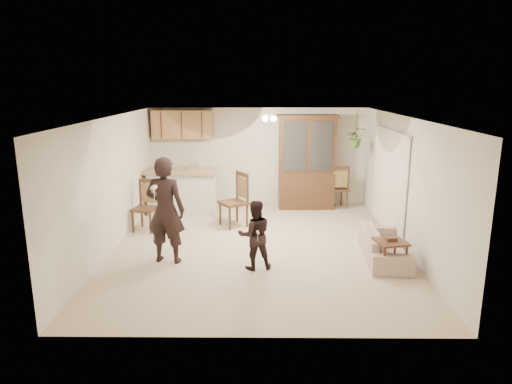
{
  "coord_description": "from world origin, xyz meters",
  "views": [
    {
      "loc": [
        0.03,
        -8.37,
        3.1
      ],
      "look_at": [
        -0.04,
        0.4,
        1.0
      ],
      "focal_mm": 32.0,
      "sensor_mm": 36.0,
      "label": 1
    }
  ],
  "objects_px": {
    "side_table": "(390,255)",
    "chair_hutch_left": "(233,211)",
    "chair_hutch_right": "(337,195)",
    "sofa": "(385,239)",
    "adult": "(166,213)",
    "child": "(255,231)",
    "chair_bar": "(146,217)",
    "china_hutch": "(307,163)"
  },
  "relations": [
    {
      "from": "chair_bar",
      "to": "chair_hutch_right",
      "type": "distance_m",
      "value": 4.81
    },
    {
      "from": "chair_bar",
      "to": "chair_hutch_right",
      "type": "bearing_deg",
      "value": 36.42
    },
    {
      "from": "sofa",
      "to": "adult",
      "type": "height_order",
      "value": "adult"
    },
    {
      "from": "chair_bar",
      "to": "chair_hutch_right",
      "type": "relative_size",
      "value": 0.99
    },
    {
      "from": "sofa",
      "to": "chair_hutch_left",
      "type": "height_order",
      "value": "chair_hutch_left"
    },
    {
      "from": "adult",
      "to": "chair_hutch_left",
      "type": "relative_size",
      "value": 1.51
    },
    {
      "from": "side_table",
      "to": "sofa",
      "type": "bearing_deg",
      "value": 84.04
    },
    {
      "from": "china_hutch",
      "to": "chair_hutch_left",
      "type": "distance_m",
      "value": 2.5
    },
    {
      "from": "chair_hutch_right",
      "to": "adult",
      "type": "bearing_deg",
      "value": 36.07
    },
    {
      "from": "chair_bar",
      "to": "sofa",
      "type": "bearing_deg",
      "value": -5.64
    },
    {
      "from": "chair_bar",
      "to": "chair_hutch_left",
      "type": "bearing_deg",
      "value": 23.44
    },
    {
      "from": "adult",
      "to": "china_hutch",
      "type": "xyz_separation_m",
      "value": [
        2.81,
        3.67,
        0.26
      ]
    },
    {
      "from": "child",
      "to": "side_table",
      "type": "distance_m",
      "value": 2.31
    },
    {
      "from": "chair_bar",
      "to": "side_table",
      "type": "bearing_deg",
      "value": -11.88
    },
    {
      "from": "chair_bar",
      "to": "chair_hutch_left",
      "type": "relative_size",
      "value": 0.92
    },
    {
      "from": "child",
      "to": "side_table",
      "type": "bearing_deg",
      "value": 166.75
    },
    {
      "from": "china_hutch",
      "to": "chair_hutch_right",
      "type": "bearing_deg",
      "value": -0.62
    },
    {
      "from": "chair_hutch_right",
      "to": "china_hutch",
      "type": "bearing_deg",
      "value": -9.07
    },
    {
      "from": "china_hutch",
      "to": "side_table",
      "type": "bearing_deg",
      "value": -76.93
    },
    {
      "from": "sofa",
      "to": "child",
      "type": "distance_m",
      "value": 2.41
    },
    {
      "from": "china_hutch",
      "to": "chair_hutch_right",
      "type": "distance_m",
      "value": 1.16
    },
    {
      "from": "child",
      "to": "chair_hutch_left",
      "type": "distance_m",
      "value": 2.47
    },
    {
      "from": "sofa",
      "to": "china_hutch",
      "type": "distance_m",
      "value": 3.74
    },
    {
      "from": "chair_hutch_left",
      "to": "china_hutch",
      "type": "bearing_deg",
      "value": 98.65
    },
    {
      "from": "sofa",
      "to": "child",
      "type": "height_order",
      "value": "child"
    },
    {
      "from": "chair_hutch_left",
      "to": "chair_hutch_right",
      "type": "relative_size",
      "value": 1.08
    },
    {
      "from": "adult",
      "to": "china_hutch",
      "type": "relative_size",
      "value": 0.77
    },
    {
      "from": "chair_hutch_left",
      "to": "chair_hutch_right",
      "type": "xyz_separation_m",
      "value": [
        2.55,
        1.58,
        -0.02
      ]
    },
    {
      "from": "sofa",
      "to": "chair_hutch_left",
      "type": "bearing_deg",
      "value": 60.3
    },
    {
      "from": "side_table",
      "to": "chair_bar",
      "type": "xyz_separation_m",
      "value": [
        -4.64,
        2.13,
        0.03
      ]
    },
    {
      "from": "sofa",
      "to": "side_table",
      "type": "xyz_separation_m",
      "value": [
        -0.06,
        -0.57,
        -0.09
      ]
    },
    {
      "from": "adult",
      "to": "child",
      "type": "bearing_deg",
      "value": 179.45
    },
    {
      "from": "chair_hutch_left",
      "to": "adult",
      "type": "bearing_deg",
      "value": -59.94
    },
    {
      "from": "chair_bar",
      "to": "chair_hutch_left",
      "type": "xyz_separation_m",
      "value": [
        1.87,
        0.35,
        0.03
      ]
    },
    {
      "from": "adult",
      "to": "chair_hutch_right",
      "type": "distance_m",
      "value": 5.18
    },
    {
      "from": "side_table",
      "to": "adult",
      "type": "bearing_deg",
      "value": 174.28
    },
    {
      "from": "china_hutch",
      "to": "chair_hutch_left",
      "type": "height_order",
      "value": "china_hutch"
    },
    {
      "from": "china_hutch",
      "to": "adult",
      "type": "bearing_deg",
      "value": -128.53
    },
    {
      "from": "china_hutch",
      "to": "chair_hutch_right",
      "type": "xyz_separation_m",
      "value": [
        0.79,
        0.01,
        -0.85
      ]
    },
    {
      "from": "side_table",
      "to": "chair_hutch_left",
      "type": "height_order",
      "value": "chair_hutch_left"
    },
    {
      "from": "sofa",
      "to": "chair_hutch_right",
      "type": "distance_m",
      "value": 3.51
    },
    {
      "from": "chair_bar",
      "to": "child",
      "type": "bearing_deg",
      "value": -28.06
    }
  ]
}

